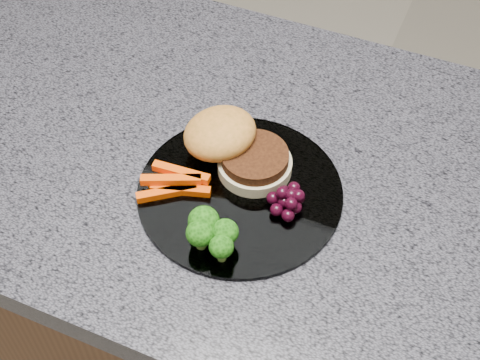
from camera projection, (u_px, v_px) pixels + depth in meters
name	position (u px, v px, depth m)	size (l,w,h in m)	color
island_cabinet	(231.00, 319.00, 1.25)	(1.20, 0.60, 0.86)	#4E301B
countertop	(227.00, 161.00, 0.91)	(1.20, 0.60, 0.04)	#53525D
plate	(240.00, 192.00, 0.84)	(0.26, 0.26, 0.01)	white
burger	(232.00, 146.00, 0.86)	(0.16, 0.12, 0.05)	#C7B98C
carrot_sticks	(175.00, 183.00, 0.84)	(0.09, 0.07, 0.02)	#F24904
broccoli	(210.00, 231.00, 0.77)	(0.07, 0.06, 0.04)	#577B2D
grape_bunch	(288.00, 200.00, 0.82)	(0.05, 0.05, 0.03)	black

